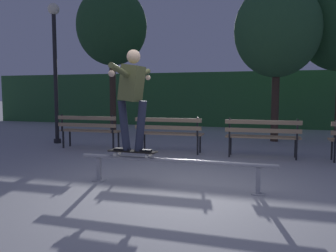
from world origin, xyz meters
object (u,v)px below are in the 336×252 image
Objects in this scene: skateboarder at (132,91)px; grind_rail at (173,165)px; park_bench_right_center at (262,134)px; tree_far_left at (112,27)px; park_bench_leftmost at (89,128)px; lamp_post_left at (55,55)px; park_bench_left_center at (169,131)px; tree_behind_benches at (277,31)px; skateboard at (133,152)px.

grind_rail is at bearing 0.01° from skateboarder.
tree_far_left is at bearing 147.05° from park_bench_right_center.
lamp_post_left reaches higher than park_bench_leftmost.
grind_rail is at bearing -71.68° from park_bench_left_center.
tree_behind_benches is at bearing 20.76° from lamp_post_left.
grind_rail is 1.89× the size of park_bench_left_center.
park_bench_leftmost is 2.14m from park_bench_left_center.
skateboard is at bearing -49.69° from park_bench_leftmost.
skateboard is 3.75m from park_bench_leftmost.
tree_far_left reaches higher than park_bench_left_center.
park_bench_leftmost is 4.79m from tree_far_left.
park_bench_left_center is (2.14, 0.00, 0.00)m from park_bench_leftmost.
grind_rail is at bearing -112.60° from park_bench_right_center.
tree_behind_benches is at bearing 70.10° from skateboard.
skateboarder is at bearing -109.87° from tree_behind_benches.
park_bench_right_center is at bearing 67.40° from grind_rail.
grind_rail is 6.09m from lamp_post_left.
grind_rail is 8.24m from tree_far_left.
park_bench_left_center and park_bench_right_center have the same top height.
skateboard is 0.20× the size of lamp_post_left.
tree_behind_benches is (4.51, 2.89, 2.68)m from park_bench_leftmost.
tree_behind_benches is (2.08, 5.75, 2.71)m from skateboard.
skateboard is 0.94m from skateboarder.
lamp_post_left is (-5.68, 0.65, 1.94)m from park_bench_right_center.
lamp_post_left is (-4.49, 3.51, 2.14)m from grind_rail.
grind_rail is at bearing -103.89° from tree_behind_benches.
park_bench_leftmost is at bearing 180.00° from park_bench_left_center.
lamp_post_left is at bearing 173.51° from park_bench_right_center.
tree_behind_benches reaches higher than park_bench_leftmost.
skateboard is at bearing -122.87° from park_bench_right_center.
park_bench_right_center is 7.07m from tree_far_left.
grind_rail is 4.21m from park_bench_leftmost.
park_bench_left_center reaches higher than skateboard.
skateboard is at bearing 178.71° from skateboarder.
tree_far_left reaches higher than grind_rail.
tree_behind_benches is (1.42, 5.75, 2.87)m from grind_rail.
skateboard is 6.69m from tree_behind_benches.
grind_rail is at bearing -37.99° from lamp_post_left.
park_bench_left_center is at bearing 95.77° from skateboard.
tree_far_left is 1.11× the size of tree_behind_benches.
tree_far_left reaches higher than park_bench_right_center.
park_bench_leftmost is at bearing 130.31° from skateboard.
park_bench_leftmost is 0.41× the size of lamp_post_left.
park_bench_left_center is at bearing -10.33° from lamp_post_left.
park_bench_right_center reaches higher than skateboard.
park_bench_right_center is (1.85, 2.86, 0.03)m from skateboard.
skateboard is 0.50× the size of skateboarder.
park_bench_leftmost reaches higher than grind_rail.
skateboard is 7.86m from tree_far_left.
skateboard is 2.88m from park_bench_left_center.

